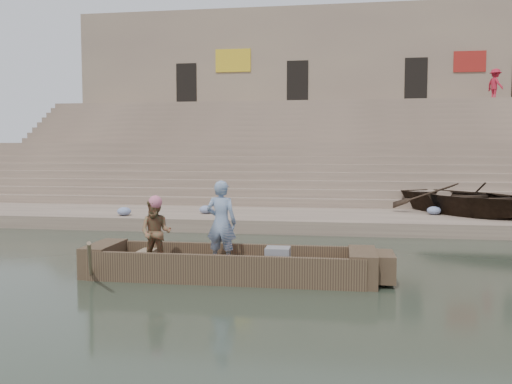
% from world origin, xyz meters
% --- Properties ---
extents(ground, '(120.00, 120.00, 0.00)m').
position_xyz_m(ground, '(0.00, 0.00, 0.00)').
color(ground, '#293226').
rests_on(ground, ground).
extents(lower_landing, '(32.00, 4.00, 0.40)m').
position_xyz_m(lower_landing, '(0.00, 8.00, 0.20)').
color(lower_landing, gray).
rests_on(lower_landing, ground).
extents(mid_landing, '(32.00, 3.00, 2.80)m').
position_xyz_m(mid_landing, '(0.00, 15.50, 1.40)').
color(mid_landing, gray).
rests_on(mid_landing, ground).
extents(upper_landing, '(32.00, 3.00, 5.20)m').
position_xyz_m(upper_landing, '(0.00, 22.50, 2.60)').
color(upper_landing, gray).
rests_on(upper_landing, ground).
extents(ghat_steps, '(32.00, 11.00, 5.20)m').
position_xyz_m(ghat_steps, '(0.00, 17.19, 1.80)').
color(ghat_steps, gray).
rests_on(ghat_steps, ground).
extents(building_wall, '(32.00, 5.07, 11.20)m').
position_xyz_m(building_wall, '(0.00, 26.50, 5.60)').
color(building_wall, gray).
rests_on(building_wall, ground).
extents(main_rowboat, '(5.00, 1.30, 0.22)m').
position_xyz_m(main_rowboat, '(-1.48, 0.54, 0.11)').
color(main_rowboat, brown).
rests_on(main_rowboat, ground).
extents(rowboat_trim, '(6.04, 2.63, 1.98)m').
position_xyz_m(rowboat_trim, '(-1.26, 0.53, 0.31)').
color(rowboat_trim, brown).
rests_on(rowboat_trim, ground).
extents(standing_man, '(0.64, 0.46, 1.66)m').
position_xyz_m(standing_man, '(-1.65, 0.71, 1.05)').
color(standing_man, navy).
rests_on(standing_man, main_rowboat).
extents(rowing_man, '(0.64, 0.51, 1.31)m').
position_xyz_m(rowing_man, '(-2.87, 0.37, 0.87)').
color(rowing_man, '#25713E').
rests_on(rowing_man, main_rowboat).
extents(television, '(0.46, 0.42, 0.40)m').
position_xyz_m(television, '(-0.52, 0.54, 0.42)').
color(television, gray).
rests_on(television, main_rowboat).
extents(beached_rowboat, '(5.77, 6.13, 1.03)m').
position_xyz_m(beached_rowboat, '(4.77, 8.67, 0.92)').
color(beached_rowboat, '#2D2116').
rests_on(beached_rowboat, lower_landing).
extents(pedestrian, '(1.03, 1.28, 1.73)m').
position_xyz_m(pedestrian, '(9.02, 22.34, 6.06)').
color(pedestrian, '#B01D32').
rests_on(pedestrian, upper_landing).
extents(cloth_bundles, '(10.18, 2.17, 0.26)m').
position_xyz_m(cloth_bundles, '(-2.05, 7.54, 0.53)').
color(cloth_bundles, '#3F5999').
rests_on(cloth_bundles, lower_landing).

